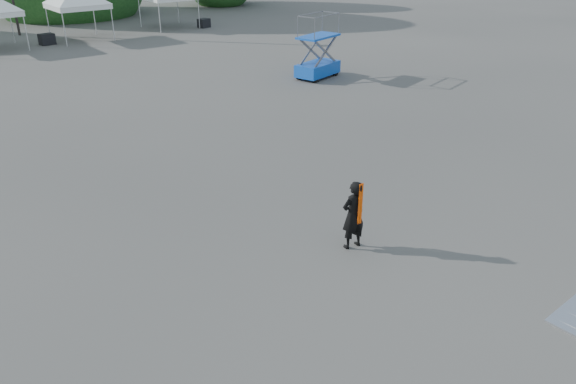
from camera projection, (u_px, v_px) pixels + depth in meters
ground at (278, 239)px, 13.05m from camera, size 120.00×120.00×0.00m
man at (353, 215)px, 12.42m from camera, size 0.64×0.46×1.62m
scissor_lift at (318, 46)px, 26.28m from camera, size 2.48×1.65×2.93m
crate_mid at (47, 39)px, 34.20m from camera, size 0.90×0.74×0.66m
crate_east at (204, 23)px, 39.98m from camera, size 0.91×0.78×0.61m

